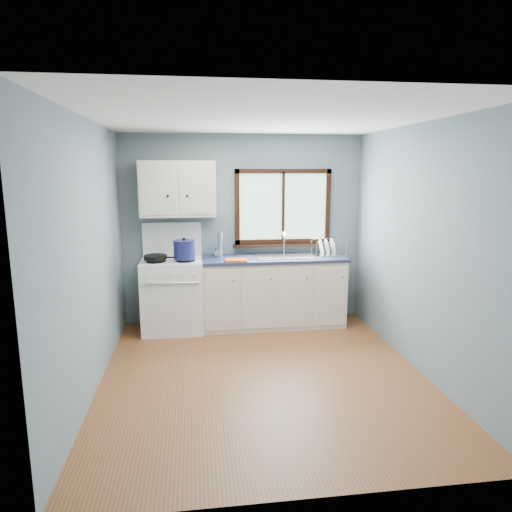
{
  "coord_description": "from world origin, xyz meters",
  "views": [
    {
      "loc": [
        -0.64,
        -4.27,
        2.03
      ],
      "look_at": [
        0.05,
        0.9,
        1.05
      ],
      "focal_mm": 32.0,
      "sensor_mm": 36.0,
      "label": 1
    }
  ],
  "objects": [
    {
      "name": "wall_left",
      "position": [
        -1.61,
        0.0,
        1.25
      ],
      "size": [
        0.02,
        3.6,
        2.5
      ],
      "primitive_type": "cube",
      "color": "slate",
      "rests_on": "ground"
    },
    {
      "name": "floor",
      "position": [
        0.0,
        0.0,
        -0.01
      ],
      "size": [
        3.2,
        3.6,
        0.02
      ],
      "primitive_type": "cube",
      "color": "brown",
      "rests_on": "ground"
    },
    {
      "name": "upper_cabinets",
      "position": [
        -0.85,
        1.63,
        1.8
      ],
      "size": [
        0.95,
        0.35,
        0.7
      ],
      "color": "beige",
      "rests_on": "wall_back"
    },
    {
      "name": "soap_bottle",
      "position": [
        -0.32,
        1.69,
        1.04
      ],
      "size": [
        0.11,
        0.11,
        0.24
      ],
      "primitive_type": "imported",
      "rotation": [
        0.0,
        0.0,
        0.19
      ],
      "color": "#0A57A1",
      "rests_on": "countertop"
    },
    {
      "name": "stockpot",
      "position": [
        -0.79,
        1.3,
        1.08
      ],
      "size": [
        0.29,
        0.29,
        0.26
      ],
      "rotation": [
        0.0,
        0.0,
        0.1
      ],
      "color": "#16194E",
      "rests_on": "gas_range"
    },
    {
      "name": "sink",
      "position": [
        0.54,
        1.49,
        0.86
      ],
      "size": [
        0.84,
        0.46,
        0.44
      ],
      "color": "silver",
      "rests_on": "countertop"
    },
    {
      "name": "wall_back",
      "position": [
        0.0,
        1.81,
        1.25
      ],
      "size": [
        3.2,
        0.02,
        2.5
      ],
      "primitive_type": "cube",
      "color": "slate",
      "rests_on": "ground"
    },
    {
      "name": "skillet",
      "position": [
        -1.13,
        1.31,
        0.99
      ],
      "size": [
        0.43,
        0.31,
        0.06
      ],
      "rotation": [
        0.0,
        0.0,
        -0.15
      ],
      "color": "black",
      "rests_on": "gas_range"
    },
    {
      "name": "thermos",
      "position": [
        -0.33,
        1.57,
        1.08
      ],
      "size": [
        0.1,
        0.1,
        0.32
      ],
      "primitive_type": "cylinder",
      "rotation": [
        0.0,
        0.0,
        -0.37
      ],
      "color": "silver",
      "rests_on": "countertop"
    },
    {
      "name": "wall_front",
      "position": [
        0.0,
        -1.81,
        1.25
      ],
      "size": [
        3.2,
        0.02,
        2.5
      ],
      "primitive_type": "cube",
      "color": "slate",
      "rests_on": "ground"
    },
    {
      "name": "utensil_crock",
      "position": [
        -0.35,
        1.6,
        0.99
      ],
      "size": [
        0.14,
        0.14,
        0.34
      ],
      "rotation": [
        0.0,
        0.0,
        -0.42
      ],
      "color": "silver",
      "rests_on": "countertop"
    },
    {
      "name": "dish_towel",
      "position": [
        -0.15,
        1.3,
        0.93
      ],
      "size": [
        0.3,
        0.24,
        0.02
      ],
      "primitive_type": "cube",
      "rotation": [
        0.0,
        0.0,
        -0.13
      ],
      "color": "#E04813",
      "rests_on": "countertop"
    },
    {
      "name": "window",
      "position": [
        0.54,
        1.77,
        1.48
      ],
      "size": [
        1.36,
        0.1,
        1.03
      ],
      "color": "#9EC6A8",
      "rests_on": "wall_back"
    },
    {
      "name": "countertop",
      "position": [
        0.36,
        1.49,
        0.9
      ],
      "size": [
        1.89,
        0.64,
        0.04
      ],
      "primitive_type": "cube",
      "color": "#1C223E",
      "rests_on": "base_cabinets"
    },
    {
      "name": "ceiling",
      "position": [
        0.0,
        0.0,
        2.51
      ],
      "size": [
        3.2,
        3.6,
        0.02
      ],
      "primitive_type": "cube",
      "color": "white",
      "rests_on": "wall_back"
    },
    {
      "name": "wall_right",
      "position": [
        1.61,
        0.0,
        1.25
      ],
      "size": [
        0.02,
        3.6,
        2.5
      ],
      "primitive_type": "cube",
      "color": "slate",
      "rests_on": "ground"
    },
    {
      "name": "dish_rack",
      "position": [
        1.1,
        1.55,
        0.98
      ],
      "size": [
        0.42,
        0.33,
        0.22
      ],
      "rotation": [
        0.0,
        0.0,
        -0.03
      ],
      "color": "silver",
      "rests_on": "countertop"
    },
    {
      "name": "base_cabinets",
      "position": [
        0.36,
        1.49,
        0.41
      ],
      "size": [
        1.85,
        0.6,
        0.88
      ],
      "color": "beige",
      "rests_on": "floor"
    },
    {
      "name": "gas_range",
      "position": [
        -0.95,
        1.47,
        0.49
      ],
      "size": [
        0.76,
        0.69,
        1.36
      ],
      "color": "white",
      "rests_on": "floor"
    }
  ]
}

